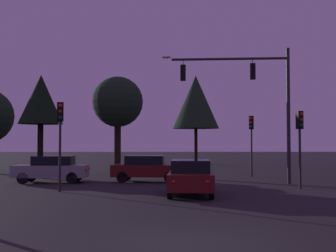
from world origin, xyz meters
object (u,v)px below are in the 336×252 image
object	(u,v)px
car_crossing_right	(52,169)
traffic_light_median	(251,133)
traffic_signal_mast_arm	(252,90)
traffic_light_corner_left	(300,133)
car_nearside_lane	(191,177)
traffic_light_corner_right	(60,128)
car_crossing_left	(147,168)
tree_left_far	(41,100)
tree_center_horizon	(118,103)
tree_right_cluster	(196,102)

from	to	relation	value
car_crossing_right	traffic_light_median	bearing A→B (deg)	19.85
traffic_light_median	traffic_signal_mast_arm	bearing A→B (deg)	-100.65
traffic_light_corner_left	car_crossing_right	size ratio (longest dim) A/B	0.92
traffic_signal_mast_arm	traffic_light_median	xyz separation A→B (m)	(0.97, 5.16, -2.32)
traffic_light_corner_left	traffic_light_median	size ratio (longest dim) A/B	0.94
car_nearside_lane	traffic_signal_mast_arm	bearing A→B (deg)	54.84
traffic_light_corner_right	car_crossing_right	xyz separation A→B (m)	(-1.56, 4.70, -2.15)
car_crossing_left	car_crossing_right	distance (m)	5.41
traffic_light_median	tree_left_far	world-z (taller)	tree_left_far
traffic_light_median	tree_center_horizon	world-z (taller)	tree_center_horizon
tree_right_cluster	traffic_light_corner_left	bearing A→B (deg)	-82.51
traffic_signal_mast_arm	traffic_light_corner_right	world-z (taller)	traffic_signal_mast_arm
tree_center_horizon	traffic_light_corner_right	bearing A→B (deg)	-96.31
tree_left_far	car_nearside_lane	bearing A→B (deg)	-49.20
traffic_light_median	traffic_light_corner_left	bearing A→B (deg)	-83.90
tree_center_horizon	tree_right_cluster	bearing A→B (deg)	64.07
car_crossing_right	tree_center_horizon	bearing A→B (deg)	69.10
traffic_signal_mast_arm	tree_center_horizon	bearing A→B (deg)	134.92
traffic_signal_mast_arm	tree_left_far	bearing A→B (deg)	156.72
car_nearside_lane	car_crossing_right	bearing A→B (deg)	141.05
car_nearside_lane	traffic_light_median	bearing A→B (deg)	65.72
car_crossing_left	tree_left_far	world-z (taller)	tree_left_far
traffic_signal_mast_arm	tree_right_cluster	world-z (taller)	tree_right_cluster
tree_left_far	tree_center_horizon	size ratio (longest dim) A/B	0.96
traffic_light_median	car_crossing_left	xyz separation A→B (m)	(-6.89, -3.90, -2.11)
traffic_light_corner_left	car_crossing_left	size ratio (longest dim) A/B	0.91
car_crossing_left	car_crossing_right	bearing A→B (deg)	-174.35
traffic_light_median	car_nearside_lane	xyz separation A→B (m)	(-4.75, -10.52, -2.11)
tree_center_horizon	tree_right_cluster	size ratio (longest dim) A/B	0.76
traffic_light_corner_left	tree_right_cluster	bearing A→B (deg)	97.49
traffic_light_corner_right	tree_left_far	size ratio (longest dim) A/B	0.60
car_crossing_left	tree_center_horizon	distance (m)	8.78
car_crossing_right	tree_right_cluster	size ratio (longest dim) A/B	0.44
car_crossing_right	tree_center_horizon	xyz separation A→B (m)	(2.93, 7.67, 4.49)
car_nearside_lane	car_crossing_left	xyz separation A→B (m)	(-2.14, 6.62, -0.00)
car_nearside_lane	car_crossing_left	size ratio (longest dim) A/B	1.09
car_crossing_left	tree_right_cluster	distance (m)	22.51
traffic_light_corner_left	car_crossing_left	bearing A→B (deg)	152.84
tree_right_cluster	car_nearside_lane	bearing A→B (deg)	-94.65
tree_center_horizon	tree_right_cluster	distance (m)	15.77
traffic_light_corner_left	traffic_light_corner_right	xyz separation A→B (m)	(-11.56, -1.26, 0.21)
traffic_light_corner_right	traffic_light_median	size ratio (longest dim) A/B	1.01
car_crossing_right	tree_left_far	distance (m)	6.99
traffic_light_corner_left	tree_right_cluster	distance (m)	25.76
traffic_light_median	tree_center_horizon	xyz separation A→B (m)	(-9.35, 3.24, 2.37)
traffic_light_corner_left	car_nearside_lane	bearing A→B (deg)	-154.59
traffic_signal_mast_arm	tree_left_far	size ratio (longest dim) A/B	1.08
traffic_light_corner_right	car_nearside_lane	size ratio (longest dim) A/B	0.90
traffic_light_corner_right	traffic_light_median	xyz separation A→B (m)	(10.72, 9.13, -0.04)
car_nearside_lane	tree_left_far	bearing A→B (deg)	130.80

